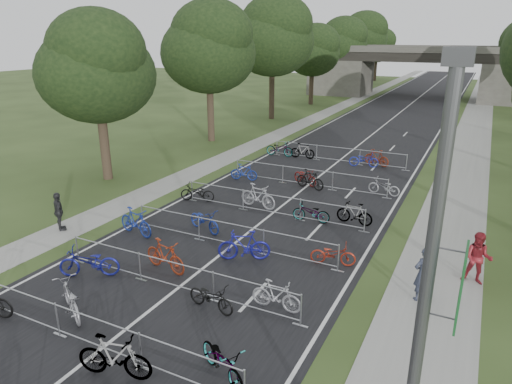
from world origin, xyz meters
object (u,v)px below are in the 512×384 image
overpass_bridge (422,72)px  lamppost (422,338)px  pedestrian_a (423,274)px  pedestrian_c (59,212)px  pedestrian_b (478,259)px

overpass_bridge → lamppost: lamppost is taller
pedestrian_a → lamppost: bearing=53.5°
overpass_bridge → pedestrian_c: bearing=-97.8°
overpass_bridge → pedestrian_c: (-7.69, -55.92, -2.64)m
pedestrian_a → pedestrian_c: 15.38m
pedestrian_b → pedestrian_c: size_ratio=1.07×
lamppost → pedestrian_c: lamppost is taller
pedestrian_a → pedestrian_b: (1.57, 2.00, 0.01)m
overpass_bridge → lamppost: (8.33, -63.00, 0.75)m
pedestrian_b → pedestrian_c: pedestrian_b is taller
lamppost → pedestrian_a: lamppost is taller
pedestrian_a → overpass_bridge: bearing=-123.4°
overpass_bridge → pedestrian_a: size_ratio=16.33×
lamppost → overpass_bridge: bearing=97.5°
pedestrian_b → pedestrian_a: bearing=-124.8°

